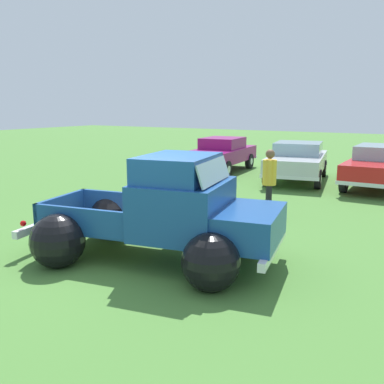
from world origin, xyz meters
name	(u,v)px	position (x,y,z in m)	size (l,w,h in m)	color
ground_plane	(151,257)	(0.00, 0.00, 0.00)	(80.00, 80.00, 0.00)	#477A33
vintage_pickup_truck	(170,220)	(0.38, 0.07, 0.76)	(4.88, 3.39, 1.96)	black
show_car_0	(221,153)	(-3.70, 10.04, 0.78)	(2.17, 4.49, 1.43)	black
show_car_1	(297,160)	(-0.22, 9.43, 0.78)	(2.65, 4.49, 1.43)	black
show_car_2	(380,165)	(2.60, 9.61, 0.78)	(1.90, 4.67, 1.43)	black
spectator_0	(269,179)	(0.80, 3.85, 0.98)	(0.44, 0.53, 1.71)	black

